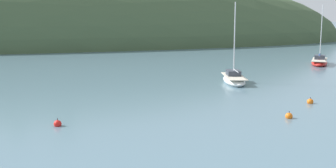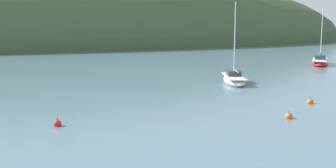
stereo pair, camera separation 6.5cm
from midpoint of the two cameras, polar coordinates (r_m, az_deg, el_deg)
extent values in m
ellipsoid|color=red|center=(54.57, 19.32, 2.64)|extent=(4.36, 5.30, 0.83)
cube|color=beige|center=(54.53, 19.34, 3.03)|extent=(4.01, 4.88, 0.06)
cube|color=#333842|center=(54.92, 19.37, 3.33)|extent=(1.88, 2.02, 0.49)
cylinder|color=silver|center=(54.54, 19.54, 6.43)|extent=(0.09, 0.09, 6.47)
cylinder|color=silver|center=(53.64, 19.34, 3.58)|extent=(1.27, 1.85, 0.07)
ellipsoid|color=#2D4784|center=(53.64, 19.34, 3.64)|extent=(1.33, 1.85, 0.20)
ellipsoid|color=white|center=(39.16, 8.72, 0.47)|extent=(2.69, 5.38, 0.82)
cube|color=beige|center=(39.10, 8.73, 1.01)|extent=(2.48, 4.95, 0.06)
cube|color=#333842|center=(39.47, 8.63, 1.45)|extent=(1.43, 1.83, 0.49)
cylinder|color=silver|center=(39.00, 8.79, 5.80)|extent=(0.09, 0.09, 6.52)
cylinder|color=silver|center=(38.21, 8.97, 1.72)|extent=(0.48, 2.13, 0.07)
sphere|color=orange|center=(27.20, 15.63, -4.10)|extent=(0.44, 0.44, 0.44)
cylinder|color=black|center=(27.14, 15.66, -3.55)|extent=(0.04, 0.04, 0.10)
sphere|color=orange|center=(31.85, 18.20, -2.23)|extent=(0.44, 0.44, 0.44)
cylinder|color=black|center=(31.80, 18.23, -1.76)|extent=(0.04, 0.04, 0.10)
sphere|color=red|center=(25.28, -14.23, -5.09)|extent=(0.44, 0.44, 0.44)
cylinder|color=black|center=(25.21, -14.25, -4.50)|extent=(0.04, 0.04, 0.10)
camera|label=1|loc=(0.03, -89.94, 0.01)|focal=46.49mm
camera|label=2|loc=(0.03, 90.06, -0.01)|focal=46.49mm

